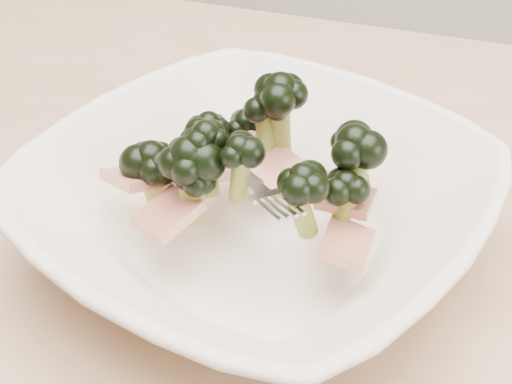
% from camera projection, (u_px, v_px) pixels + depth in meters
% --- Properties ---
extents(dining_table, '(1.20, 0.80, 0.75)m').
position_uv_depth(dining_table, '(282.00, 355.00, 0.55)').
color(dining_table, tan).
rests_on(dining_table, ground).
extents(broccoli_dish, '(0.38, 0.38, 0.11)m').
position_uv_depth(broccoli_dish, '(256.00, 203.00, 0.48)').
color(broccoli_dish, beige).
rests_on(broccoli_dish, dining_table).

